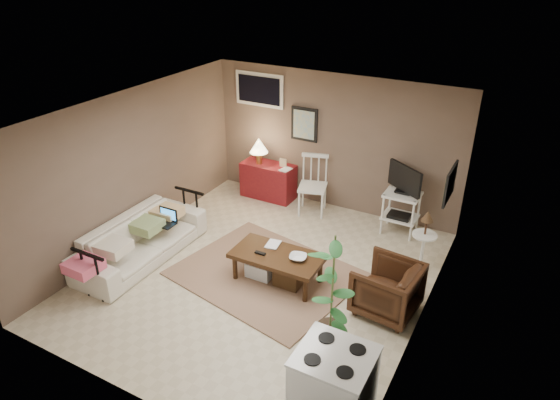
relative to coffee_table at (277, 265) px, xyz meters
The scene contains 20 objects.
floor 0.38m from the coffee_table, behind, with size 5.00×5.00×0.00m, color #C1B293.
art_back 2.88m from the coffee_table, 108.29° to the left, with size 0.50×0.03×0.60m, color black.
art_right 2.55m from the coffee_table, 28.63° to the left, with size 0.03×0.60×0.45m, color black.
window 3.47m from the coffee_table, 124.68° to the left, with size 0.96×0.03×0.60m, color silver.
rug 0.34m from the coffee_table, 165.81° to the left, with size 2.39×1.91×0.02m, color #906C54.
coffee_table is the anchor object (origin of this frame).
sofa 2.13m from the coffee_table, 167.72° to the right, with size 2.15×0.63×0.84m, color beige.
sofa_pillows 2.15m from the coffee_table, 160.92° to the right, with size 0.41×2.05×0.14m, color beige, non-canonical shape.
sofa_end_rails 2.00m from the coffee_table, 166.97° to the right, with size 0.58×2.15×0.72m, color black, non-canonical shape.
laptop 1.89m from the coffee_table, behind, with size 0.33×0.24×0.23m.
red_console 2.67m from the coffee_table, 122.63° to the left, with size 0.99×0.44×1.15m.
spindle_chair 2.17m from the coffee_table, 101.99° to the left, with size 0.58×0.58×1.03m.
tv_stand 2.44m from the coffee_table, 62.63° to the left, with size 0.62×0.46×1.19m.
side_table 2.16m from the coffee_table, 37.55° to the left, with size 0.35×0.35×0.95m.
armchair 1.55m from the coffee_table, ahead, with size 0.75×0.70×0.77m, color #321A0E.
potted_plant 1.57m from the coffee_table, 36.17° to the right, with size 0.39×0.39×1.57m.
stove 2.44m from the coffee_table, 48.30° to the right, with size 0.71×0.66×0.92m.
bowl 0.44m from the coffee_table, ahead, with size 0.23×0.06×0.23m, color #35220E.
book_table 0.43m from the coffee_table, 146.22° to the left, with size 0.18×0.02×0.25m, color #35220E.
book_console 2.50m from the coffee_table, 116.70° to the left, with size 0.17×0.02×0.23m, color #35220E.
Camera 1 is at (3.07, -5.05, 4.24)m, focal length 32.00 mm.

